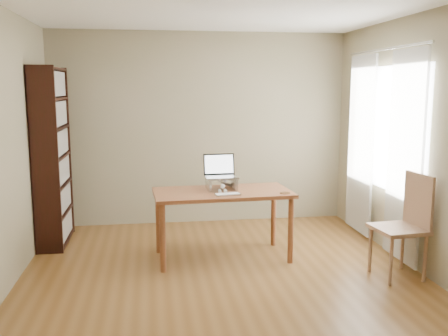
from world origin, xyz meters
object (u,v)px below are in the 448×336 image
at_px(keyboard, 228,194).
at_px(chair, 407,222).
at_px(cat, 221,183).
at_px(desk, 222,199).
at_px(laptop, 221,171).
at_px(bookshelf, 53,157).

relative_size(keyboard, chair, 0.27).
bearing_deg(keyboard, cat, 85.24).
xyz_separation_m(desk, laptop, (-0.00, 0.14, 0.29)).
bearing_deg(desk, keyboard, -87.35).
height_order(bookshelf, cat, bookshelf).
relative_size(laptop, cat, 0.74).
distance_m(desk, keyboard, 0.24).
bearing_deg(cat, chair, -23.92).
bearing_deg(keyboard, desk, 87.40).
distance_m(desk, laptop, 0.32).
bearing_deg(desk, bookshelf, 153.18).
xyz_separation_m(laptop, cat, (0.00, -0.03, -0.13)).
bearing_deg(desk, cat, 86.18).
distance_m(cat, chair, 1.96).
xyz_separation_m(laptop, keyboard, (0.02, -0.36, -0.18)).
relative_size(bookshelf, chair, 2.03).
bearing_deg(laptop, chair, -32.51).
bearing_deg(chair, keyboard, 154.48).
bearing_deg(laptop, bookshelf, 156.83).
distance_m(bookshelf, chair, 4.01).
bearing_deg(cat, bookshelf, 163.84).
relative_size(bookshelf, laptop, 5.80).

